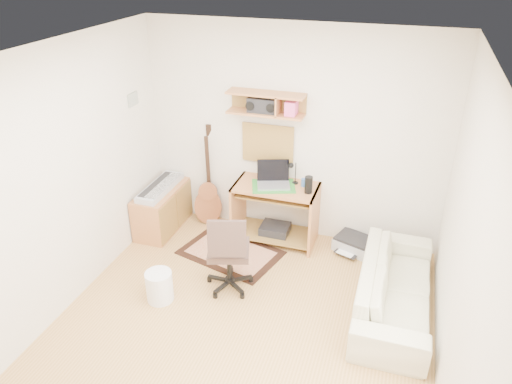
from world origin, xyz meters
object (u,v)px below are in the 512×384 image
(sofa, at_px, (396,281))
(printer, at_px, (354,243))
(task_chair, at_px, (229,250))
(cabinet, at_px, (162,209))
(desk, at_px, (275,213))

(sofa, bearing_deg, printer, 29.07)
(printer, bearing_deg, sofa, -41.55)
(task_chair, distance_m, cabinet, 1.54)
(desk, distance_m, cabinet, 1.48)
(desk, distance_m, sofa, 1.73)
(desk, bearing_deg, sofa, -30.08)
(task_chair, distance_m, sofa, 1.72)
(sofa, bearing_deg, cabinet, 76.83)
(task_chair, height_order, printer, task_chair)
(task_chair, relative_size, cabinet, 1.05)
(desk, distance_m, printer, 1.02)
(sofa, bearing_deg, desk, 59.92)
(task_chair, bearing_deg, cabinet, 127.66)
(cabinet, xyz_separation_m, printer, (2.44, 0.25, -0.19))
(printer, distance_m, sofa, 1.11)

